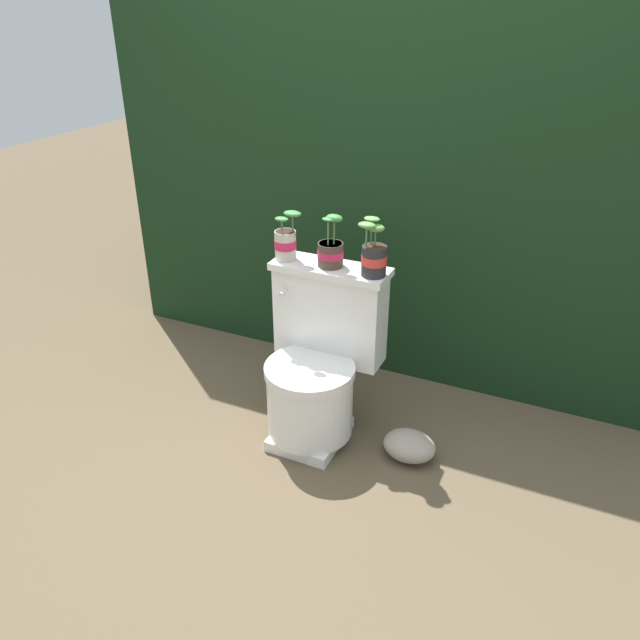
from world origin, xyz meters
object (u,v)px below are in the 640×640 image
toilet (318,366)px  potted_plant_left (286,242)px  potted_plant_middle (374,255)px  garden_stone (409,446)px  potted_plant_midleft (331,251)px

toilet → potted_plant_left: (-0.20, 0.11, 0.49)m
potted_plant_left → potted_plant_middle: size_ratio=0.90×
potted_plant_left → garden_stone: size_ratio=0.95×
potted_plant_left → garden_stone: potted_plant_left is taller
toilet → garden_stone: size_ratio=3.37×
garden_stone → toilet: bearing=177.4°
potted_plant_midleft → potted_plant_middle: bearing=-4.1°
toilet → garden_stone: bearing=-2.6°
potted_plant_left → potted_plant_midleft: bearing=3.7°
potted_plant_left → potted_plant_middle: potted_plant_middle is taller
toilet → potted_plant_left: potted_plant_left is taller
potted_plant_left → potted_plant_middle: 0.39m
potted_plant_left → potted_plant_midleft: size_ratio=0.94×
potted_plant_midleft → garden_stone: potted_plant_midleft is taller
toilet → potted_plant_left: size_ratio=3.55×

